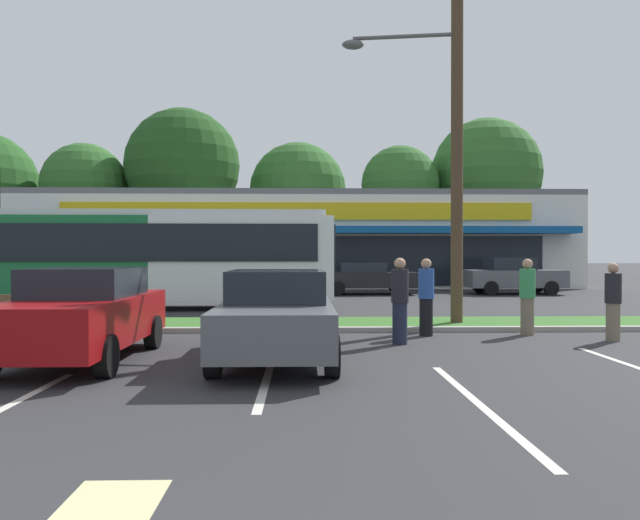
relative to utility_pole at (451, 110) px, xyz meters
name	(u,v)px	position (x,y,z in m)	size (l,w,h in m)	color
grass_median	(244,324)	(-5.18, 0.26, -5.36)	(56.00, 2.20, 0.12)	#386B28
curb_lip	(240,330)	(-5.18, -0.96, -5.36)	(56.00, 0.24, 0.12)	#99968C
parking_stripe_1	(268,374)	(-4.23, -5.92, -5.41)	(0.12, 4.80, 0.01)	silver
parking_stripe_2	(479,404)	(-1.56, -7.89, -5.41)	(0.12, 4.80, 0.01)	silver
storefront_building	(299,241)	(-3.96, 22.35, -2.81)	(30.15, 13.53, 5.21)	silver
tree_left	(84,186)	(-19.14, 28.69, 1.20)	(6.00, 6.00, 9.64)	#473323
tree_mid_left	(183,166)	(-12.26, 28.81, 2.67)	(8.10, 8.10, 12.14)	#473323
tree_mid	(298,191)	(-4.10, 31.86, 1.21)	(7.39, 7.39, 10.33)	#473323
tree_mid_right	(400,185)	(3.34, 29.21, 1.42)	(5.63, 5.63, 9.67)	#473323
tree_right	(486,173)	(10.07, 30.63, 2.47)	(8.19, 8.19, 11.99)	#473323
utility_pole	(451,110)	(0.00, 0.00, 0.00)	(3.10, 2.39, 10.14)	#4C3826
city_bus	(138,256)	(-9.21, 5.35, -3.65)	(13.05, 2.81, 3.25)	#196638
bus_stop_bench	(16,315)	(-9.94, -1.73, -4.91)	(1.60, 0.45, 0.95)	brown
car_0	(367,278)	(-0.82, 12.49, -4.67)	(4.48, 1.96, 1.42)	black
car_1	(105,277)	(-12.32, 11.72, -4.59)	(4.68, 1.99, 1.65)	silver
car_2	(277,315)	(-4.14, -4.80, -4.63)	(1.97, 4.47, 1.54)	#515459
car_3	(82,314)	(-7.46, -4.71, -4.61)	(1.95, 4.57, 1.58)	maroon
car_4	(513,276)	(5.86, 12.43, -4.59)	(4.31, 1.99, 1.64)	#515459
pedestrian_near_bench	(426,297)	(-0.96, -1.67, -4.55)	(0.35, 0.35, 1.73)	black
pedestrian_by_pole	(613,302)	(2.80, -2.58, -4.59)	(0.33, 0.33, 1.64)	#726651
pedestrian_mid	(527,297)	(1.36, -1.56, -4.55)	(0.35, 0.35, 1.72)	#726651
pedestrian_far	(400,301)	(-1.74, -2.92, -4.54)	(0.35, 0.35, 1.75)	#1E2338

